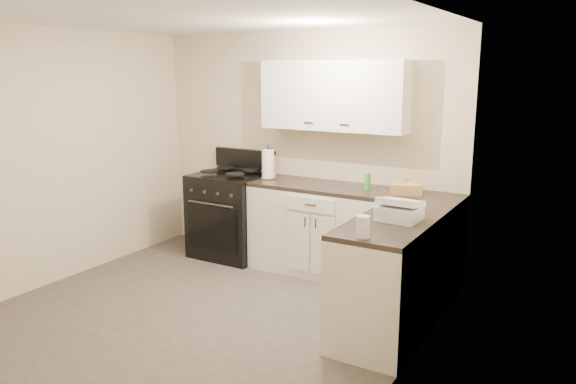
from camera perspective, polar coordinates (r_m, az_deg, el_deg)
The scene contains 19 objects.
floor at distance 5.05m, azimuth -8.67°, elevation -12.34°, with size 3.60×3.60×0.00m, color #473F38.
ceiling at distance 4.61m, azimuth -9.72°, elevation 17.19°, with size 3.60×3.60×0.00m, color white.
wall_back at distance 6.15m, azimuth 1.59°, elevation 4.41°, with size 3.60×3.60×0.00m, color beige.
wall_right at distance 3.80m, azimuth 12.24°, elevation -0.80°, with size 3.60×3.60×0.00m, color beige.
wall_left at distance 5.97m, azimuth -22.63°, elevation 3.23°, with size 3.60×3.60×0.00m, color beige.
base_cabinets_back at distance 5.86m, azimuth 3.77°, elevation -4.01°, with size 1.55×0.60×0.90m, color silver.
base_cabinets_right at distance 4.90m, azimuth 11.65°, elevation -7.58°, with size 0.60×1.90×0.90m, color silver.
countertop_back at distance 5.75m, azimuth 3.83°, elevation 0.49°, with size 1.55×0.60×0.04m, color black.
countertop_right at distance 4.76m, azimuth 11.89°, elevation -2.25°, with size 0.60×1.90×0.04m, color black.
upper_cabinets at distance 5.76m, azimuth 4.65°, elevation 9.74°, with size 1.55×0.30×0.70m, color white.
stove at distance 6.44m, azimuth -5.79°, elevation -2.46°, with size 0.81×0.69×0.98m, color black.
knife_block at distance 6.09m, azimuth -1.85°, elevation 2.54°, with size 0.11×0.10×0.24m, color #D2B781.
paper_towel at distance 6.05m, azimuth -2.04°, elevation 2.84°, with size 0.13×0.13×0.32m, color white.
soap_bottle at distance 5.52m, azimuth 8.07°, elevation 1.04°, with size 0.06×0.06×0.17m, color green.
wicker_basket at distance 5.45m, azimuth 11.95°, elevation 0.34°, with size 0.30×0.20×0.10m, color tan.
countertop_grill at distance 4.48m, azimuth 11.25°, elevation -2.11°, with size 0.31×0.29×0.11m, color white.
glass_jar at distance 3.97m, azimuth 7.64°, elevation -3.52°, with size 0.09×0.09×0.16m, color silver.
oven_mitt_near at distance 4.57m, azimuth 5.82°, elevation -8.27°, with size 0.02×0.14×0.25m, color black.
oven_mitt_far at distance 4.74m, azimuth 6.88°, elevation -7.30°, with size 0.02×0.13×0.22m, color black.
Camera 1 is at (2.94, -3.53, 2.10)m, focal length 35.00 mm.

